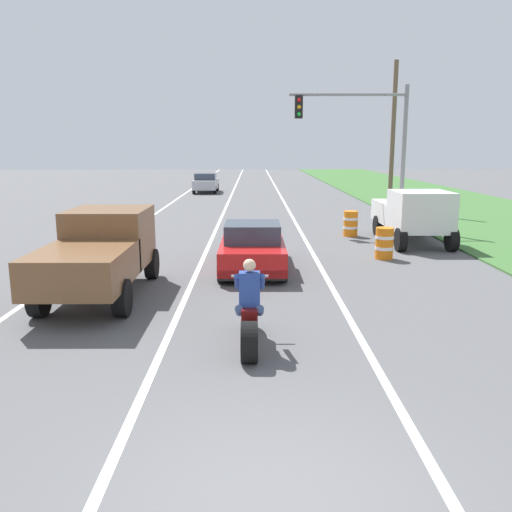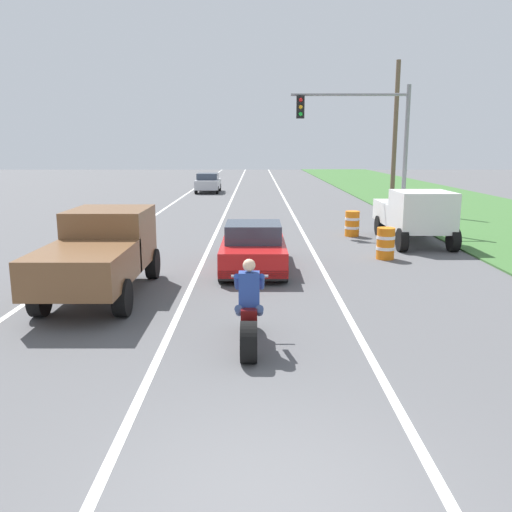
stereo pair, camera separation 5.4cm
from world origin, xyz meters
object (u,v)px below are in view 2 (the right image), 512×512
(motorcycle_with_rider, at_px, (249,316))
(construction_barrel_mid, at_px, (352,224))
(traffic_light_mast_near, at_px, (369,134))
(pickup_truck_left_lane_brown, at_px, (100,250))
(sports_car_red, at_px, (253,248))
(distant_car_far_ahead, at_px, (208,183))
(construction_barrel_nearest, at_px, (385,243))
(pickup_truck_right_shoulder_white, at_px, (414,213))

(motorcycle_with_rider, xyz_separation_m, construction_barrel_mid, (3.95, 12.17, -0.09))
(traffic_light_mast_near, bearing_deg, pickup_truck_left_lane_brown, -128.95)
(sports_car_red, relative_size, distant_car_far_ahead, 1.08)
(sports_car_red, relative_size, pickup_truck_left_lane_brown, 0.90)
(pickup_truck_left_lane_brown, bearing_deg, sports_car_red, 38.50)
(motorcycle_with_rider, relative_size, construction_barrel_mid, 2.21)
(construction_barrel_nearest, bearing_deg, motorcycle_with_rider, -118.64)
(motorcycle_with_rider, bearing_deg, sports_car_red, 89.61)
(pickup_truck_right_shoulder_white, bearing_deg, traffic_light_mast_near, 109.15)
(traffic_light_mast_near, bearing_deg, construction_barrel_mid, -118.01)
(motorcycle_with_rider, bearing_deg, pickup_truck_left_lane_brown, 135.64)
(traffic_light_mast_near, xyz_separation_m, construction_barrel_nearest, (-0.63, -6.13, -3.51))
(traffic_light_mast_near, xyz_separation_m, construction_barrel_mid, (-0.90, -1.69, -3.51))
(sports_car_red, bearing_deg, motorcycle_with_rider, -90.39)
(pickup_truck_left_lane_brown, height_order, distant_car_far_ahead, pickup_truck_left_lane_brown)
(construction_barrel_nearest, bearing_deg, sports_car_red, -161.48)
(pickup_truck_right_shoulder_white, bearing_deg, pickup_truck_left_lane_brown, -142.79)
(traffic_light_mast_near, bearing_deg, pickup_truck_right_shoulder_white, -70.85)
(construction_barrel_nearest, distance_m, construction_barrel_mid, 4.45)
(construction_barrel_nearest, bearing_deg, traffic_light_mast_near, 84.18)
(motorcycle_with_rider, relative_size, pickup_truck_right_shoulder_white, 0.46)
(motorcycle_with_rider, bearing_deg, traffic_light_mast_near, 70.73)
(motorcycle_with_rider, xyz_separation_m, pickup_truck_left_lane_brown, (-3.55, 3.47, 0.51))
(construction_barrel_nearest, relative_size, construction_barrel_mid, 1.00)
(pickup_truck_left_lane_brown, relative_size, traffic_light_mast_near, 0.80)
(construction_barrel_nearest, bearing_deg, construction_barrel_mid, 93.56)
(sports_car_red, height_order, pickup_truck_left_lane_brown, pickup_truck_left_lane_brown)
(traffic_light_mast_near, height_order, distant_car_far_ahead, traffic_light_mast_near)
(sports_car_red, xyz_separation_m, construction_barrel_nearest, (4.18, 1.40, -0.13))
(sports_car_red, xyz_separation_m, distant_car_far_ahead, (-3.66, 26.69, 0.14))
(sports_car_red, relative_size, construction_barrel_mid, 4.30)
(pickup_truck_left_lane_brown, relative_size, construction_barrel_mid, 4.80)
(traffic_light_mast_near, relative_size, distant_car_far_ahead, 1.50)
(pickup_truck_right_shoulder_white, xyz_separation_m, construction_barrel_nearest, (-1.73, -2.96, -0.60))
(pickup_truck_left_lane_brown, bearing_deg, construction_barrel_mid, 49.24)
(motorcycle_with_rider, relative_size, construction_barrel_nearest, 2.21)
(distant_car_far_ahead, bearing_deg, sports_car_red, -82.20)
(motorcycle_with_rider, bearing_deg, pickup_truck_right_shoulder_white, 60.89)
(motorcycle_with_rider, height_order, pickup_truck_left_lane_brown, pickup_truck_left_lane_brown)
(motorcycle_with_rider, relative_size, sports_car_red, 0.51)
(motorcycle_with_rider, distance_m, construction_barrel_mid, 12.80)
(construction_barrel_mid, bearing_deg, construction_barrel_nearest, -86.44)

